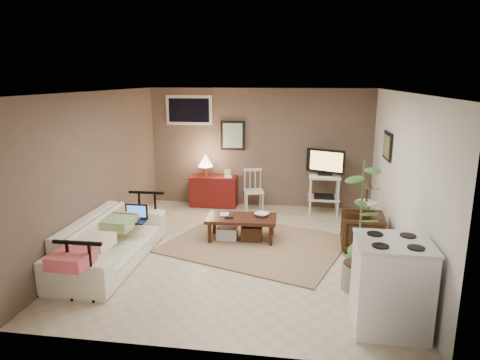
% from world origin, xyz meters
% --- Properties ---
extents(floor, '(5.00, 5.00, 0.00)m').
position_xyz_m(floor, '(0.00, 0.00, 0.00)').
color(floor, '#C1B293').
rests_on(floor, ground).
extents(art_back, '(0.50, 0.03, 0.60)m').
position_xyz_m(art_back, '(-0.55, 2.48, 1.45)').
color(art_back, black).
extents(art_right, '(0.03, 0.60, 0.45)m').
position_xyz_m(art_right, '(2.23, 1.05, 1.52)').
color(art_right, black).
extents(window, '(0.96, 0.03, 0.60)m').
position_xyz_m(window, '(-1.45, 2.48, 1.95)').
color(window, silver).
extents(rug, '(3.12, 2.80, 0.02)m').
position_xyz_m(rug, '(0.18, 0.28, 0.01)').
color(rug, '#988058').
rests_on(rug, floor).
extents(coffee_table, '(1.14, 0.61, 0.43)m').
position_xyz_m(coffee_table, '(-0.08, 0.43, 0.24)').
color(coffee_table, '#3A1B10').
rests_on(coffee_table, floor).
extents(sofa, '(0.67, 2.28, 0.89)m').
position_xyz_m(sofa, '(-1.80, -0.68, 0.45)').
color(sofa, white).
rests_on(sofa, floor).
extents(sofa_pillows, '(0.44, 2.17, 0.15)m').
position_xyz_m(sofa_pillows, '(-1.75, -0.94, 0.55)').
color(sofa_pillows, '#ECE4C4').
rests_on(sofa_pillows, sofa).
extents(sofa_end_rails, '(0.61, 2.28, 0.77)m').
position_xyz_m(sofa_end_rails, '(-1.67, -0.68, 0.38)').
color(sofa_end_rails, black).
rests_on(sofa_end_rails, floor).
extents(laptop, '(0.35, 0.26, 0.24)m').
position_xyz_m(laptop, '(-1.58, -0.28, 0.58)').
color(laptop, black).
rests_on(laptop, sofa).
extents(red_console, '(0.94, 0.42, 1.09)m').
position_xyz_m(red_console, '(-0.93, 2.28, 0.38)').
color(red_console, maroon).
rests_on(red_console, floor).
extents(spindle_chair, '(0.45, 0.45, 0.82)m').
position_xyz_m(spindle_chair, '(-0.07, 2.13, 0.39)').
color(spindle_chair, silver).
rests_on(spindle_chair, floor).
extents(tv_stand, '(0.72, 0.49, 1.27)m').
position_xyz_m(tv_stand, '(1.31, 2.12, 0.67)').
color(tv_stand, silver).
rests_on(tv_stand, floor).
extents(side_table, '(0.37, 0.37, 1.00)m').
position_xyz_m(side_table, '(1.94, 0.92, 0.62)').
color(side_table, silver).
rests_on(side_table, floor).
extents(armchair, '(0.61, 0.65, 0.64)m').
position_xyz_m(armchair, '(1.81, 0.35, 0.32)').
color(armchair, black).
rests_on(armchair, floor).
extents(potted_plant, '(0.42, 0.42, 1.68)m').
position_xyz_m(potted_plant, '(1.59, -0.99, 0.89)').
color(potted_plant, gray).
rests_on(potted_plant, floor).
extents(stove, '(0.76, 0.70, 0.99)m').
position_xyz_m(stove, '(1.82, -1.81, 0.49)').
color(stove, white).
rests_on(stove, floor).
extents(bowl, '(0.24, 0.13, 0.23)m').
position_xyz_m(bowl, '(0.25, 0.52, 0.52)').
color(bowl, '#3A1B10').
rests_on(bowl, coffee_table).
extents(book_table, '(0.15, 0.03, 0.20)m').
position_xyz_m(book_table, '(-0.44, 0.50, 0.50)').
color(book_table, '#3A1B10').
rests_on(book_table, coffee_table).
extents(book_console, '(0.15, 0.03, 0.20)m').
position_xyz_m(book_console, '(-0.68, 2.21, 0.73)').
color(book_console, '#3A1B10').
rests_on(book_console, red_console).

